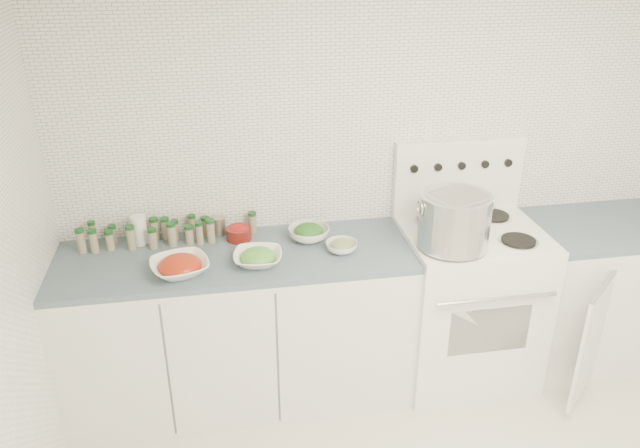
{
  "coord_description": "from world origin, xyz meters",
  "views": [
    {
      "loc": [
        -0.88,
        -1.69,
        2.44
      ],
      "look_at": [
        -0.38,
        1.14,
        1.06
      ],
      "focal_mm": 35.0,
      "sensor_mm": 36.0,
      "label": 1
    }
  ],
  "objects_px": {
    "bowl_tomato": "(180,266)",
    "bowl_snowpea": "(258,257)",
    "stove": "(465,298)",
    "stock_pot": "(454,218)"
  },
  "relations": [
    {
      "from": "stove",
      "to": "bowl_snowpea",
      "type": "xyz_separation_m",
      "value": [
        -1.19,
        -0.11,
        0.44
      ]
    },
    {
      "from": "bowl_tomato",
      "to": "bowl_snowpea",
      "type": "distance_m",
      "value": 0.39
    },
    {
      "from": "stock_pot",
      "to": "bowl_snowpea",
      "type": "xyz_separation_m",
      "value": [
        -1.0,
        0.06,
        -0.16
      ]
    },
    {
      "from": "bowl_tomato",
      "to": "bowl_snowpea",
      "type": "xyz_separation_m",
      "value": [
        0.39,
        0.03,
        -0.0
      ]
    },
    {
      "from": "stove",
      "to": "stock_pot",
      "type": "bearing_deg",
      "value": -138.89
    },
    {
      "from": "stock_pot",
      "to": "bowl_tomato",
      "type": "relative_size",
      "value": 1.13
    },
    {
      "from": "stock_pot",
      "to": "bowl_tomato",
      "type": "distance_m",
      "value": 1.4
    },
    {
      "from": "stove",
      "to": "stock_pot",
      "type": "xyz_separation_m",
      "value": [
        -0.19,
        -0.17,
        0.6
      ]
    },
    {
      "from": "bowl_tomato",
      "to": "bowl_snowpea",
      "type": "height_order",
      "value": "bowl_tomato"
    },
    {
      "from": "stove",
      "to": "bowl_tomato",
      "type": "relative_size",
      "value": 3.97
    }
  ]
}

